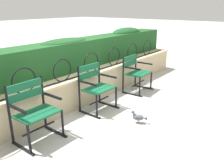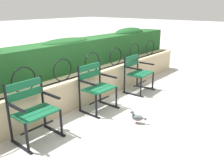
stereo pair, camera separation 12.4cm
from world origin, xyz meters
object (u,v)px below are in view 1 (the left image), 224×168
Objects in this scene: pigeon_near_chairs at (138,117)px; park_chair_left at (34,110)px; park_chair_right at (136,72)px; park_chair_centre at (96,86)px.

park_chair_left is at bearing 144.93° from pigeon_near_chairs.
park_chair_left is 3.25× the size of pigeon_near_chairs.
park_chair_centre is at bearing 178.22° from park_chair_right.
park_chair_left reaches higher than park_chair_centre.
pigeon_near_chairs is at bearing -89.72° from park_chair_centre.
park_chair_centre reaches higher than pigeon_near_chairs.
park_chair_right is (1.35, -0.04, -0.01)m from park_chair_centre.
park_chair_left is 1.07× the size of park_chair_right.
pigeon_near_chairs is (1.36, -0.96, -0.36)m from park_chair_left.
pigeon_near_chairs is at bearing -145.96° from park_chair_right.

